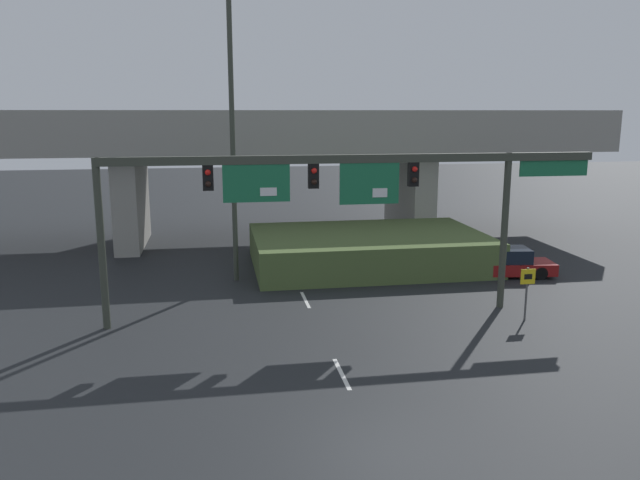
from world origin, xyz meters
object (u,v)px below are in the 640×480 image
(speed_limit_sign, at_px, (527,286))
(parked_sedan_near_right, at_px, (507,263))
(signal_gantry, at_px, (344,184))
(highway_light_pole_near, at_px, (232,121))

(speed_limit_sign, distance_m, parked_sedan_near_right, 6.96)
(signal_gantry, height_order, highway_light_pole_near, highway_light_pole_near)
(signal_gantry, relative_size, parked_sedan_near_right, 4.26)
(speed_limit_sign, height_order, parked_sedan_near_right, speed_limit_sign)
(speed_limit_sign, bearing_deg, parked_sedan_near_right, 69.78)
(speed_limit_sign, bearing_deg, signal_gantry, 165.80)
(signal_gantry, distance_m, speed_limit_sign, 8.19)
(highway_light_pole_near, distance_m, parked_sedan_near_right, 15.18)
(signal_gantry, distance_m, parked_sedan_near_right, 11.48)
(speed_limit_sign, bearing_deg, highway_light_pole_near, 144.16)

